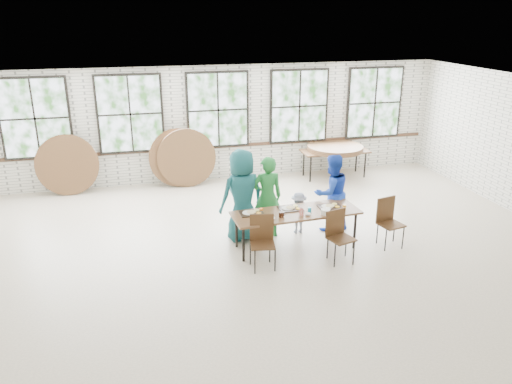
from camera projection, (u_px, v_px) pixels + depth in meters
room at (218, 112)px, 12.85m from camera, size 12.00×12.00×12.00m
dining_table at (296, 214)px, 9.34m from camera, size 2.44×0.94×0.74m
chair_near_left at (262, 237)px, 8.72m from camera, size 0.48×0.47×0.95m
chair_near_right at (338, 231)px, 8.93m from camera, size 0.52×0.51×0.95m
chair_spare at (388, 218)px, 9.52m from camera, size 0.50×0.49×0.95m
adult_teal at (242, 195)px, 9.65m from camera, size 1.01×0.77×1.83m
adult_green at (267, 197)px, 9.80m from camera, size 0.61×0.40×1.66m
toddler at (299, 213)px, 10.08m from camera, size 0.58×0.35×0.86m
adult_blue at (331, 193)px, 10.11m from camera, size 0.89×0.76×1.60m
storage_table at (335, 152)px, 13.44m from camera, size 1.81×0.77×0.74m
tabletop_clutter at (301, 211)px, 9.30m from camera, size 1.98×0.65×0.11m
round_tops_stacked at (335, 148)px, 13.40m from camera, size 1.50×1.50×0.13m
round_tops_leaning at (145, 161)px, 12.52m from camera, size 4.39×0.36×1.49m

